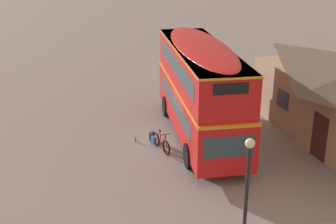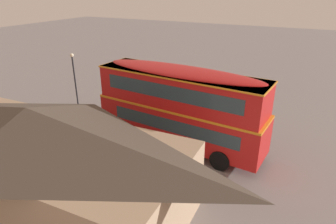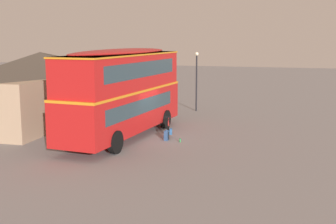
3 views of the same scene
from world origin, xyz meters
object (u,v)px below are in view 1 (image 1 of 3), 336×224
at_px(double_decker_bus, 200,86).
at_px(touring_bicycle, 160,142).
at_px(backpack_on_ground, 152,136).
at_px(water_bottle_green_metal, 136,140).
at_px(street_lamp, 247,191).

bearing_deg(double_decker_bus, touring_bicycle, -66.25).
height_order(touring_bicycle, backpack_on_ground, touring_bicycle).
xyz_separation_m(touring_bicycle, water_bottle_green_metal, (-1.17, -0.96, -0.27)).
bearing_deg(water_bottle_green_metal, street_lamp, 8.03).
bearing_deg(water_bottle_green_metal, touring_bicycle, 39.49).
distance_m(touring_bicycle, street_lamp, 9.03).
bearing_deg(street_lamp, backpack_on_ground, -176.49).
bearing_deg(street_lamp, double_decker_bus, 169.37).
bearing_deg(backpack_on_ground, double_decker_bus, 90.47).
xyz_separation_m(water_bottle_green_metal, street_lamp, (9.88, 1.39, 2.60)).
relative_size(double_decker_bus, touring_bicycle, 6.06).
xyz_separation_m(double_decker_bus, water_bottle_green_metal, (-0.18, -3.22, -2.54)).
xyz_separation_m(backpack_on_ground, street_lamp, (9.68, 0.59, 2.41)).
relative_size(backpack_on_ground, water_bottle_green_metal, 2.58).
xyz_separation_m(touring_bicycle, backpack_on_ground, (-0.97, -0.16, -0.08)).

